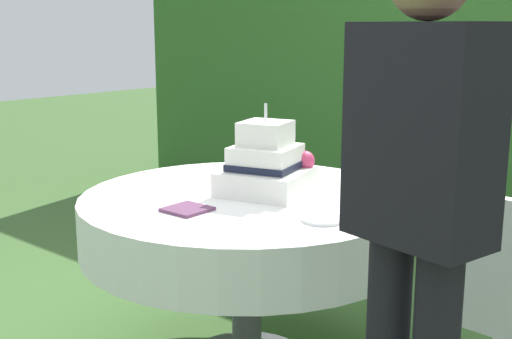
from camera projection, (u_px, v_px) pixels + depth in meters
foliage_hedge at (499, 65)px, 4.46m from camera, size 6.34×0.53×2.26m
cake_table at (247, 222)px, 2.67m from camera, size 1.32×1.32×0.73m
wedding_cake at (267, 166)px, 2.65m from camera, size 0.40×0.40×0.36m
serving_plate_near at (323, 219)px, 2.29m from camera, size 0.15×0.15×0.01m
serving_plate_far at (364, 208)px, 2.44m from camera, size 0.14×0.14×0.01m
napkin_stack at (187, 209)px, 2.41m from camera, size 0.15×0.15×0.01m
standing_person at (418, 211)px, 1.70m from camera, size 0.39×0.27×1.60m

